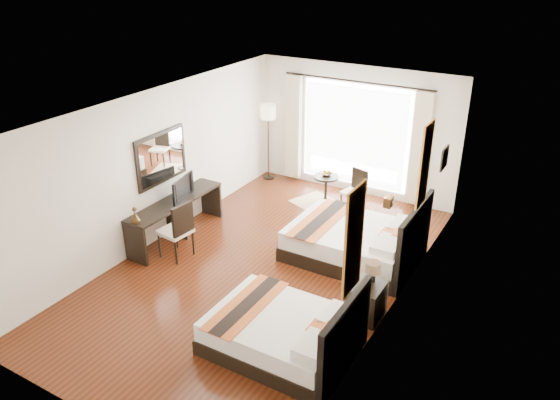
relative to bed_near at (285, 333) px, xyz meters
The scene contains 29 objects.
floor 2.10m from the bed_near, 130.10° to the left, with size 4.50×7.50×0.01m, color #37180A.
ceiling 3.26m from the bed_near, 130.10° to the left, with size 4.50×7.50×0.02m, color white.
wall_headboard 2.15m from the bed_near, 60.41° to the left, with size 0.01×7.50×2.80m, color silver.
wall_desk 4.08m from the bed_near, 156.06° to the left, with size 0.01×7.50×2.80m, color silver.
wall_window 5.62m from the bed_near, 104.10° to the left, with size 4.50×0.01×2.80m, color silver.
wall_entry 2.77m from the bed_near, 121.92° to the right, with size 4.50×0.01×2.80m, color silver.
window_glass 5.58m from the bed_near, 104.14° to the left, with size 2.40×0.02×2.20m, color white.
sheer_curtain 5.52m from the bed_near, 104.30° to the left, with size 2.30×0.02×2.10m, color white.
drape_left 6.00m from the bed_near, 118.12° to the left, with size 0.35×0.14×2.35m, color beige.
drape_right 5.32m from the bed_near, 88.80° to the left, with size 0.35×0.14×2.35m, color beige.
art_panel_near 1.89m from the bed_near, ahead, with size 0.03×0.50×1.35m, color #953315.
art_panel_far 3.32m from the bed_near, 71.92° to the left, with size 0.03×0.50×1.35m, color #953315.
wall_sconce 2.23m from the bed_near, 55.77° to the left, with size 0.10×0.14×0.14m, color #402B17.
mirror_frame 4.15m from the bed_near, 154.20° to the left, with size 0.04×1.25×0.95m, color black.
mirror_glass 4.13m from the bed_near, 154.04° to the left, with size 0.01×1.12×0.82m, color white.
bed_near is the anchor object (origin of this frame).
bed_far 2.73m from the bed_near, 92.62° to the left, with size 2.18×1.70×1.23m.
nightstand 1.41m from the bed_near, 62.24° to the left, with size 0.46×0.56×0.54m, color black.
table_lamp 1.60m from the bed_near, 64.26° to the left, with size 0.22×0.22×0.35m.
vase 1.37m from the bed_near, 58.77° to the left, with size 0.12×0.12×0.13m, color black.
console_desk 3.75m from the bed_near, 152.67° to the left, with size 0.50×2.20×0.76m, color black.
television 3.86m from the bed_near, 150.70° to the left, with size 0.74×0.10×0.42m, color black.
bronze_figurine 3.46m from the bed_near, 167.78° to the left, with size 0.16×0.16×0.25m, color #402B17, non-canonical shape.
desk_chair 3.10m from the bed_near, 157.72° to the left, with size 0.54×0.54×1.06m.
floor_lamp 6.16m from the bed_near, 123.58° to the left, with size 0.35×0.35×1.76m.
side_table 4.77m from the bed_near, 109.52° to the left, with size 0.52×0.52×0.60m, color black.
fruit_bowl 4.82m from the bed_near, 109.48° to the left, with size 0.21×0.21×0.05m, color #472A19.
window_chair 4.53m from the bed_near, 101.75° to the left, with size 0.50×0.50×0.88m.
jute_rug 4.60m from the bed_near, 110.27° to the left, with size 1.23×0.84×0.01m, color tan.
Camera 1 is at (4.24, -6.70, 5.01)m, focal length 35.00 mm.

